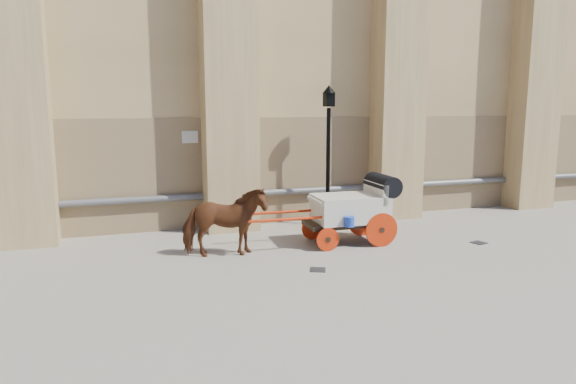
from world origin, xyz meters
name	(u,v)px	position (x,y,z in m)	size (l,w,h in m)	color
ground	(314,263)	(0.00, 0.00, 0.00)	(90.00, 90.00, 0.00)	gray
horse	(224,222)	(-1.69, 1.14, 0.78)	(0.84, 1.84, 1.55)	brown
carriage	(355,206)	(1.56, 1.31, 0.89)	(3.82, 1.37, 1.66)	black
street_lamp	(328,152)	(1.64, 3.18, 2.07)	(0.36, 0.36, 3.86)	black
drain_grate_near	(318,270)	(-0.10, -0.44, 0.01)	(0.32, 0.32, 0.01)	black
drain_grate_far	(479,243)	(4.42, 0.25, 0.01)	(0.32, 0.32, 0.01)	black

